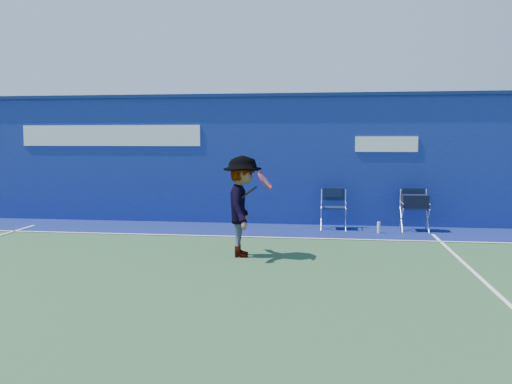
# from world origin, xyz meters

# --- Properties ---
(ground) EXTENTS (80.00, 80.00, 0.00)m
(ground) POSITION_xyz_m (0.00, 0.00, 0.00)
(ground) COLOR #294D2C
(ground) RESTS_ON ground
(stadium_wall) EXTENTS (24.00, 0.50, 3.08)m
(stadium_wall) POSITION_xyz_m (-0.00, 5.20, 1.55)
(stadium_wall) COLOR navy
(stadium_wall) RESTS_ON ground
(out_of_bounds_strip) EXTENTS (24.00, 1.80, 0.01)m
(out_of_bounds_strip) POSITION_xyz_m (0.00, 4.10, 0.00)
(out_of_bounds_strip) COLOR #0D1A56
(out_of_bounds_strip) RESTS_ON ground
(court_lines) EXTENTS (24.00, 12.00, 0.01)m
(court_lines) POSITION_xyz_m (0.00, 0.60, 0.01)
(court_lines) COLOR white
(court_lines) RESTS_ON out_of_bounds_strip
(directors_chair_left) EXTENTS (0.54, 0.50, 0.91)m
(directors_chair_left) POSITION_xyz_m (2.42, 4.46, 0.30)
(directors_chair_left) COLOR silver
(directors_chair_left) RESTS_ON ground
(directors_chair_right) EXTENTS (0.55, 0.50, 0.93)m
(directors_chair_right) POSITION_xyz_m (4.18, 4.44, 0.39)
(directors_chair_right) COLOR silver
(directors_chair_right) RESTS_ON ground
(water_bottle) EXTENTS (0.07, 0.07, 0.25)m
(water_bottle) POSITION_xyz_m (3.38, 4.04, 0.12)
(water_bottle) COLOR silver
(water_bottle) RESTS_ON ground
(tennis_player) EXTENTS (0.93, 1.19, 1.73)m
(tennis_player) POSITION_xyz_m (0.85, 1.43, 0.87)
(tennis_player) COLOR #EA4738
(tennis_player) RESTS_ON ground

